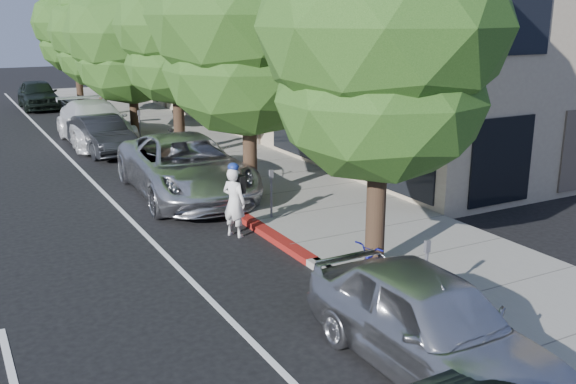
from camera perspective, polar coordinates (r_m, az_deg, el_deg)
ground at (r=14.75m, az=0.17°, el=-5.21°), size 120.00×120.00×0.00m
sidewalk at (r=22.59m, az=-4.47°, el=2.28°), size 4.60×56.00×0.15m
curb at (r=21.78m, az=-10.00°, el=1.60°), size 0.30×56.00×0.15m
curb_red_segment at (r=15.55m, az=-1.60°, el=-3.80°), size 0.32×4.00×0.15m
storefront_building at (r=34.24m, az=-0.21°, el=12.61°), size 10.00×36.00×7.00m
street_tree_0 at (r=12.60m, az=8.41°, el=13.82°), size 4.91×4.91×7.93m
street_tree_1 at (r=17.77m, az=-3.60°, el=15.05°), size 5.49×5.49×8.37m
street_tree_2 at (r=23.35m, az=-10.03°, el=14.14°), size 4.27×4.27×7.58m
street_tree_3 at (r=29.10m, az=-13.92°, el=13.45°), size 5.53×5.53×7.48m
street_tree_4 at (r=34.93m, az=-16.55°, el=13.42°), size 4.97×4.97×7.22m
street_tree_5 at (r=40.80m, az=-18.47°, el=13.96°), size 4.90×4.90×7.66m
cyclist at (r=15.48m, az=-4.81°, el=-0.91°), size 0.66×0.74×1.71m
bicycle at (r=11.98m, az=5.44°, el=-7.63°), size 2.08×1.12×1.04m
silver_suv at (r=19.13m, az=-9.10°, el=2.23°), size 3.31×6.57×1.78m
dark_sedan at (r=25.97m, az=-16.25°, el=4.90°), size 1.89×4.48×1.44m
white_pickup at (r=28.01m, az=-16.79°, el=5.90°), size 2.45×5.99×1.74m
dark_suv_far at (r=39.71m, az=-21.33°, el=8.08°), size 1.99×4.85×1.65m
near_car_a at (r=9.94m, az=12.47°, el=-11.29°), size 1.90×4.66×1.58m
pedestrian at (r=24.72m, az=-9.89°, el=5.39°), size 1.01×0.95×1.66m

